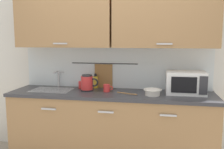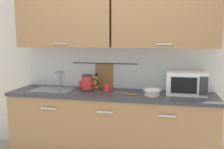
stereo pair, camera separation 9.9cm
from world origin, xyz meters
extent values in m
cube|color=#997047|center=(0.00, 0.30, 0.43)|extent=(2.50, 0.60, 0.86)
cube|color=#B7B7BC|center=(-0.69, -0.01, 0.74)|extent=(0.18, 0.02, 0.02)
cube|color=#B7B7BC|center=(0.00, -0.01, 0.74)|extent=(0.18, 0.02, 0.02)
cube|color=#B7B7BC|center=(0.69, -0.01, 0.74)|extent=(0.18, 0.02, 0.02)
cube|color=#333338|center=(0.00, 0.30, 0.88)|extent=(2.53, 0.63, 0.04)
cube|color=#9EA0A5|center=(-0.79, 0.32, 0.85)|extent=(0.52, 0.38, 0.09)
cube|color=silver|center=(0.00, 0.63, 1.25)|extent=(3.70, 0.06, 2.50)
cube|color=silver|center=(0.00, 0.59, 1.18)|extent=(2.50, 0.01, 0.55)
cube|color=#997047|center=(-0.63, 0.43, 1.80)|extent=(1.24, 0.33, 0.70)
cube|color=#B7B7BC|center=(-0.63, 0.26, 1.50)|extent=(0.18, 0.01, 0.02)
cube|color=#997047|center=(0.63, 0.43, 1.80)|extent=(1.24, 0.33, 0.70)
cube|color=#B7B7BC|center=(0.63, 0.26, 1.50)|extent=(0.18, 0.01, 0.02)
cylinder|color=#333338|center=(-0.15, 0.58, 1.23)|extent=(0.90, 0.01, 0.01)
cube|color=olive|center=(-0.15, 0.58, 1.05)|extent=(0.24, 0.02, 0.34)
cylinder|color=#B2B5BA|center=(-0.79, 0.55, 1.01)|extent=(0.03, 0.03, 0.22)
cylinder|color=#B2B5BA|center=(-0.79, 0.47, 1.11)|extent=(0.02, 0.16, 0.02)
cube|color=#B2B5BA|center=(-0.75, 0.55, 1.10)|extent=(0.07, 0.02, 0.01)
cube|color=white|center=(0.90, 0.41, 1.04)|extent=(0.46, 0.34, 0.27)
cube|color=black|center=(0.86, 0.24, 1.04)|extent=(0.29, 0.01, 0.18)
cube|color=#2D2D33|center=(1.08, 0.24, 1.04)|extent=(0.09, 0.01, 0.21)
cylinder|color=black|center=(-0.32, 0.34, 0.91)|extent=(0.16, 0.16, 0.02)
cylinder|color=red|center=(-0.32, 0.34, 1.00)|extent=(0.15, 0.15, 0.17)
cylinder|color=#262628|center=(-0.32, 0.34, 1.10)|extent=(0.13, 0.13, 0.02)
torus|color=black|center=(-0.22, 0.34, 1.01)|extent=(0.11, 0.02, 0.11)
cylinder|color=yellow|center=(-0.26, 0.54, 0.98)|extent=(0.06, 0.06, 0.16)
cylinder|color=black|center=(-0.26, 0.54, 1.08)|extent=(0.03, 0.03, 0.04)
cylinder|color=red|center=(-0.44, 0.49, 0.95)|extent=(0.08, 0.08, 0.09)
torus|color=red|center=(-0.39, 0.49, 0.95)|extent=(0.06, 0.01, 0.06)
cylinder|color=silver|center=(0.51, 0.22, 0.94)|extent=(0.17, 0.17, 0.07)
torus|color=silver|center=(0.51, 0.22, 0.97)|extent=(0.21, 0.21, 0.01)
cylinder|color=red|center=(-0.06, 0.33, 0.95)|extent=(0.08, 0.08, 0.09)
torus|color=red|center=(-0.01, 0.33, 0.95)|extent=(0.06, 0.01, 0.06)
cube|color=#9E7042|center=(0.18, 0.27, 0.91)|extent=(0.21, 0.10, 0.01)
ellipsoid|color=#9E7042|center=(0.31, 0.21, 0.91)|extent=(0.07, 0.06, 0.01)
camera|label=1|loc=(0.57, -2.70, 1.56)|focal=40.47mm
camera|label=2|loc=(0.67, -2.68, 1.56)|focal=40.47mm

